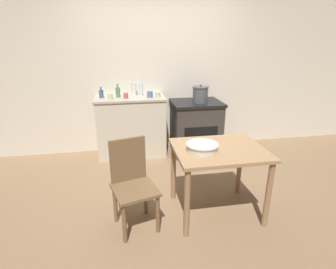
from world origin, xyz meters
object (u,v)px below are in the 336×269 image
object	(u,v)px
cup_center_right	(110,96)
bottle_far_left	(101,94)
cup_center	(158,95)
chair	(132,182)
bottle_center_left	(134,88)
mixing_bowl_large	(202,147)
cup_mid_right	(150,94)
bottle_left	(141,89)
bottle_mid_left	(118,92)
stove	(195,127)
flour_sack	(210,154)
work_table	(218,159)
cup_right	(126,96)
stock_pot	(200,94)

from	to	relation	value
cup_center_right	bottle_far_left	bearing A→B (deg)	134.66
cup_center	chair	bearing A→B (deg)	-106.40
chair	bottle_center_left	distance (m)	1.96
mixing_bowl_large	cup_mid_right	bearing A→B (deg)	101.16
chair	bottle_center_left	world-z (taller)	bottle_center_left
cup_center_right	mixing_bowl_large	bearing A→B (deg)	-60.50
bottle_far_left	bottle_center_left	xyz separation A→B (m)	(0.50, 0.09, 0.05)
bottle_left	bottle_mid_left	bearing A→B (deg)	-173.97
mixing_bowl_large	bottle_mid_left	distance (m)	1.95
chair	cup_center	world-z (taller)	cup_center
cup_center_right	chair	bearing A→B (deg)	-82.35
bottle_center_left	bottle_mid_left	bearing A→B (deg)	-159.21
mixing_bowl_large	bottle_far_left	world-z (taller)	bottle_far_left
stove	flour_sack	size ratio (longest dim) A/B	2.39
mixing_bowl_large	work_table	bearing A→B (deg)	7.81
bottle_center_left	cup_right	size ratio (longest dim) A/B	3.62
mixing_bowl_large	cup_right	xyz separation A→B (m)	(-0.69, 1.67, 0.20)
work_table	cup_center	distance (m)	1.71
work_table	cup_center_right	world-z (taller)	cup_center_right
bottle_left	bottle_mid_left	xyz separation A→B (m)	(-0.36, -0.04, -0.03)
mixing_bowl_large	cup_center_right	world-z (taller)	cup_center_right
bottle_center_left	cup_right	xyz separation A→B (m)	(-0.13, -0.18, -0.07)
work_table	cup_right	size ratio (longest dim) A/B	11.36
bottle_far_left	work_table	bearing A→B (deg)	-54.36
stove	flour_sack	xyz separation A→B (m)	(0.08, -0.53, -0.25)
bottle_far_left	cup_center	world-z (taller)	bottle_far_left
stove	bottle_left	bearing A→B (deg)	170.23
bottle_far_left	cup_center	distance (m)	0.85
stove	chair	xyz separation A→B (m)	(-1.11, -1.66, 0.04)
bottle_mid_left	bottle_left	bearing A→B (deg)	6.03
chair	stock_pot	distance (m)	2.03
bottle_left	cup_right	bearing A→B (deg)	-152.14
chair	bottle_left	distance (m)	1.91
mixing_bowl_large	bottle_far_left	xyz separation A→B (m)	(-1.06, 1.76, 0.22)
cup_right	cup_center_right	bearing A→B (deg)	-169.01
cup_mid_right	cup_center_right	bearing A→B (deg)	-176.07
stove	bottle_mid_left	world-z (taller)	bottle_mid_left
mixing_bowl_large	bottle_left	xyz separation A→B (m)	(-0.45, 1.79, 0.26)
stove	bottle_center_left	size ratio (longest dim) A/B	2.96
mixing_bowl_large	bottle_mid_left	size ratio (longest dim) A/B	1.58
cup_mid_right	bottle_center_left	bearing A→B (deg)	141.16
stock_pot	cup_mid_right	size ratio (longest dim) A/B	2.89
cup_center	cup_mid_right	size ratio (longest dim) A/B	0.88
stock_pot	bottle_far_left	size ratio (longest dim) A/B	1.65
cup_right	work_table	bearing A→B (deg)	-61.78
work_table	stock_pot	size ratio (longest dim) A/B	3.34
chair	stock_pot	xyz separation A→B (m)	(1.15, 1.60, 0.51)
chair	cup_right	world-z (taller)	cup_right
mixing_bowl_large	bottle_center_left	distance (m)	1.95
work_table	cup_mid_right	bearing A→B (deg)	107.53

